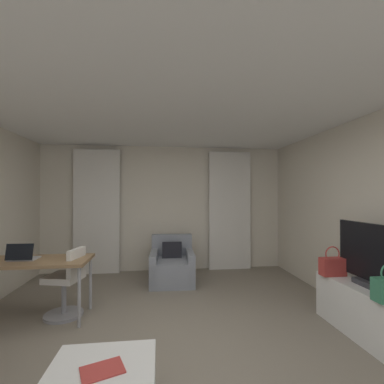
{
  "coord_description": "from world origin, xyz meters",
  "views": [
    {
      "loc": [
        -0.12,
        -2.68,
        1.57
      ],
      "look_at": [
        0.36,
        1.29,
        1.62
      ],
      "focal_mm": 25.0,
      "sensor_mm": 36.0,
      "label": 1
    }
  ],
  "objects_px": {
    "desk": "(33,265)",
    "magazine_open": "(102,370)",
    "laptop": "(23,256)",
    "handbag_primary": "(333,266)",
    "tv_flatscreen": "(371,257)",
    "tv_console": "(370,311)",
    "armchair": "(172,267)",
    "desk_chair": "(67,286)"
  },
  "relations": [
    {
      "from": "desk",
      "to": "magazine_open",
      "type": "relative_size",
      "value": 4.12
    },
    {
      "from": "desk",
      "to": "laptop",
      "type": "bearing_deg",
      "value": -179.58
    },
    {
      "from": "desk",
      "to": "magazine_open",
      "type": "height_order",
      "value": "desk"
    },
    {
      "from": "magazine_open",
      "to": "handbag_primary",
      "type": "distance_m",
      "value": 2.86
    },
    {
      "from": "magazine_open",
      "to": "tv_flatscreen",
      "type": "height_order",
      "value": "tv_flatscreen"
    },
    {
      "from": "tv_flatscreen",
      "to": "handbag_primary",
      "type": "relative_size",
      "value": 2.62
    },
    {
      "from": "desk",
      "to": "tv_console",
      "type": "relative_size",
      "value": 1.12
    },
    {
      "from": "armchair",
      "to": "handbag_primary",
      "type": "xyz_separation_m",
      "value": [
        1.95,
        -1.73,
        0.4
      ]
    },
    {
      "from": "tv_console",
      "to": "desk_chair",
      "type": "bearing_deg",
      "value": 165.24
    },
    {
      "from": "magazine_open",
      "to": "tv_console",
      "type": "xyz_separation_m",
      "value": [
        2.72,
        0.83,
        -0.1
      ]
    },
    {
      "from": "laptop",
      "to": "tv_flatscreen",
      "type": "bearing_deg",
      "value": -12.39
    },
    {
      "from": "tv_console",
      "to": "tv_flatscreen",
      "type": "relative_size",
      "value": 1.27
    },
    {
      "from": "tv_console",
      "to": "handbag_primary",
      "type": "height_order",
      "value": "handbag_primary"
    },
    {
      "from": "laptop",
      "to": "tv_console",
      "type": "distance_m",
      "value": 4.16
    },
    {
      "from": "desk",
      "to": "tv_flatscreen",
      "type": "distance_m",
      "value": 4.02
    },
    {
      "from": "laptop",
      "to": "desk_chair",
      "type": "bearing_deg",
      "value": 7.26
    },
    {
      "from": "desk_chair",
      "to": "magazine_open",
      "type": "bearing_deg",
      "value": -65.29
    },
    {
      "from": "armchair",
      "to": "laptop",
      "type": "bearing_deg",
      "value": -146.37
    },
    {
      "from": "desk_chair",
      "to": "magazine_open",
      "type": "xyz_separation_m",
      "value": [
        0.81,
        -1.76,
        -0.02
      ]
    },
    {
      "from": "laptop",
      "to": "handbag_primary",
      "type": "distance_m",
      "value": 3.91
    },
    {
      "from": "armchair",
      "to": "magazine_open",
      "type": "distance_m",
      "value": 3.04
    },
    {
      "from": "laptop",
      "to": "handbag_primary",
      "type": "bearing_deg",
      "value": -6.59
    },
    {
      "from": "desk",
      "to": "tv_flatscreen",
      "type": "height_order",
      "value": "tv_flatscreen"
    },
    {
      "from": "desk_chair",
      "to": "handbag_primary",
      "type": "distance_m",
      "value": 3.42
    },
    {
      "from": "desk_chair",
      "to": "handbag_primary",
      "type": "height_order",
      "value": "handbag_primary"
    },
    {
      "from": "magazine_open",
      "to": "tv_flatscreen",
      "type": "xyz_separation_m",
      "value": [
        2.72,
        0.8,
        0.51
      ]
    },
    {
      "from": "magazine_open",
      "to": "handbag_primary",
      "type": "height_order",
      "value": "handbag_primary"
    },
    {
      "from": "desk",
      "to": "tv_console",
      "type": "bearing_deg",
      "value": -12.46
    },
    {
      "from": "armchair",
      "to": "handbag_primary",
      "type": "distance_m",
      "value": 2.64
    },
    {
      "from": "magazine_open",
      "to": "tv_console",
      "type": "bearing_deg",
      "value": 16.93
    },
    {
      "from": "tv_flatscreen",
      "to": "handbag_primary",
      "type": "distance_m",
      "value": 0.51
    },
    {
      "from": "desk",
      "to": "tv_flatscreen",
      "type": "bearing_deg",
      "value": -12.77
    },
    {
      "from": "armchair",
      "to": "tv_flatscreen",
      "type": "relative_size",
      "value": 0.93
    },
    {
      "from": "armchair",
      "to": "desk_chair",
      "type": "relative_size",
      "value": 1.02
    },
    {
      "from": "desk_chair",
      "to": "armchair",
      "type": "bearing_deg",
      "value": 40.63
    },
    {
      "from": "tv_console",
      "to": "armchair",
      "type": "bearing_deg",
      "value": 134.34
    },
    {
      "from": "desk_chair",
      "to": "laptop",
      "type": "relative_size",
      "value": 2.66
    },
    {
      "from": "armchair",
      "to": "desk",
      "type": "distance_m",
      "value": 2.26
    },
    {
      "from": "laptop",
      "to": "tv_console",
      "type": "bearing_deg",
      "value": -12.08
    },
    {
      "from": "magazine_open",
      "to": "armchair",
      "type": "bearing_deg",
      "value": 78.31
    },
    {
      "from": "tv_console",
      "to": "handbag_primary",
      "type": "relative_size",
      "value": 3.33
    },
    {
      "from": "desk_chair",
      "to": "laptop",
      "type": "distance_m",
      "value": 0.66
    }
  ]
}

